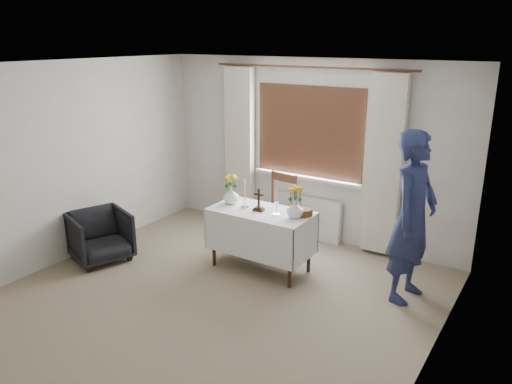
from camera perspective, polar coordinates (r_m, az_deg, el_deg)
ground at (r=5.44m, az=-6.61°, el=-13.28°), size 5.00×5.00×0.00m
altar_table at (r=6.13m, az=0.55°, el=-5.51°), size 1.24×0.64×0.76m
wooden_chair at (r=6.73m, az=2.13°, el=-2.25°), size 0.53×0.53×1.01m
armchair at (r=6.70m, az=-17.39°, el=-4.84°), size 0.90×0.89×0.64m
person at (r=5.53m, az=17.48°, el=-2.77°), size 0.54×0.74×1.87m
radiator at (r=7.16m, az=5.58°, el=-2.84°), size 1.10×0.10×0.60m
wooden_cross at (r=5.94m, az=0.32°, el=-0.90°), size 0.14×0.11×0.27m
candlestick_left at (r=6.03m, az=-1.31°, el=-0.16°), size 0.12×0.12×0.37m
candlestick_right at (r=5.81m, az=2.34°, el=-1.19°), size 0.10×0.10×0.31m
flower_vase_left at (r=6.22m, az=-2.85°, el=-0.41°), size 0.24×0.24×0.21m
flower_vase_right at (r=5.75m, az=4.48°, el=-1.99°), size 0.22×0.22×0.20m
wicker_basket at (r=5.86m, az=5.43°, el=-2.24°), size 0.25×0.25×0.08m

